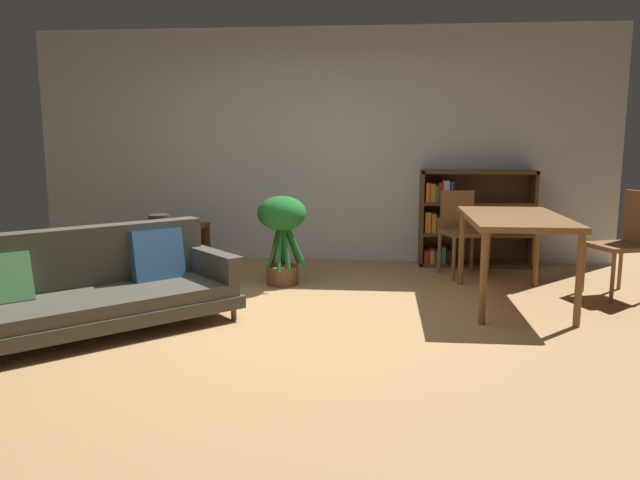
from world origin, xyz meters
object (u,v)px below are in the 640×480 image
desk_speaker (159,226)px  dining_table (515,224)px  potted_floor_plant (282,226)px  bookshelf (467,218)px  media_console (172,255)px  open_laptop (171,224)px  dining_chair_far (627,238)px  fabric_couch (92,287)px  dining_chair_near (461,228)px

desk_speaker → dining_table: (3.28, -0.24, 0.09)m
potted_floor_plant → dining_table: size_ratio=0.62×
dining_table → bookshelf: (-0.18, 1.66, -0.17)m
media_console → dining_table: dining_table is taller
open_laptop → dining_chair_far: (4.50, -0.54, 0.01)m
desk_speaker → bookshelf: bookshelf is taller
open_laptop → desk_speaker: 0.70m
open_laptop → dining_table: dining_table is taller
open_laptop → bookshelf: 3.31m
media_console → dining_chair_far: size_ratio=1.44×
fabric_couch → potted_floor_plant: (1.21, 1.60, 0.26)m
fabric_couch → dining_chair_far: size_ratio=2.16×
potted_floor_plant → bookshelf: 2.27m
dining_table → media_console: bearing=169.4°
potted_floor_plant → desk_speaker: bearing=-166.9°
potted_floor_plant → dining_chair_near: size_ratio=1.00×
dining_chair_far → desk_speaker: bearing=-178.1°
fabric_couch → dining_chair_near: 3.76m
open_laptop → dining_chair_far: dining_chair_far is taller
dining_chair_far → bookshelf: (-1.27, 1.28, 0.00)m
fabric_couch → dining_chair_far: 4.68m
desk_speaker → bookshelf: (3.10, 1.43, -0.07)m
dining_chair_far → fabric_couch: bearing=-161.6°
desk_speaker → dining_chair_near: dining_chair_near is taller
dining_chair_near → potted_floor_plant: bearing=-161.2°
desk_speaker → bookshelf: 3.42m
fabric_couch → dining_chair_far: dining_chair_far is taller
fabric_couch → media_console: (0.04, 1.71, -0.08)m
fabric_couch → dining_chair_near: bearing=36.1°
media_console → dining_chair_near: dining_chair_near is taller
potted_floor_plant → dining_chair_far: dining_chair_far is taller
potted_floor_plant → dining_chair_far: size_ratio=0.91×
media_console → dining_chair_near: (2.99, 0.50, 0.26)m
dining_table → fabric_couch: bearing=-161.9°
potted_floor_plant → dining_chair_far: (3.23, -0.12, -0.05)m
dining_chair_far → potted_floor_plant: bearing=177.8°
media_console → desk_speaker: (0.02, -0.38, 0.36)m
fabric_couch → dining_chair_near: (3.03, 2.21, 0.18)m
potted_floor_plant → bookshelf: bearing=30.7°
desk_speaker → dining_chair_near: (2.97, 0.89, -0.11)m
bookshelf → potted_floor_plant: bearing=-149.3°
fabric_couch → potted_floor_plant: bearing=52.8°
dining_chair_near → dining_chair_far: 1.59m
potted_floor_plant → open_laptop: bearing=161.8°
dining_table → dining_chair_near: dining_chair_near is taller
fabric_couch → media_console: fabric_couch is taller
desk_speaker → open_laptop: bearing=100.0°
media_console → potted_floor_plant: potted_floor_plant is taller
desk_speaker → fabric_couch: bearing=-92.7°
dining_chair_far → media_console: bearing=176.9°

